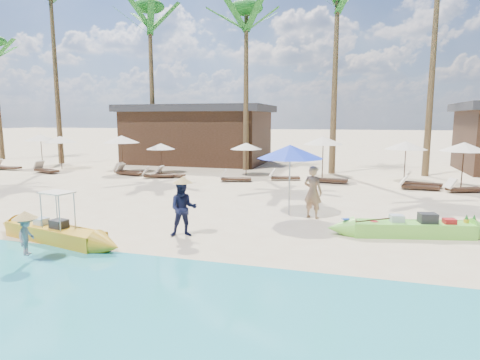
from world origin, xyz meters
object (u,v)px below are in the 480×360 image
(green_canoe, at_px, (412,228))
(blue_umbrella, at_px, (290,152))
(yellow_canoe, at_px, (54,233))
(tourist, at_px, (313,192))

(green_canoe, relative_size, blue_umbrella, 2.15)
(green_canoe, distance_m, yellow_canoe, 9.90)
(tourist, relative_size, blue_umbrella, 0.73)
(green_canoe, height_order, blue_umbrella, blue_umbrella)
(green_canoe, xyz_separation_m, blue_umbrella, (-3.75, 1.55, 1.97))
(yellow_canoe, xyz_separation_m, tourist, (6.44, 4.56, 0.66))
(tourist, bearing_deg, yellow_canoe, 55.45)
(yellow_canoe, relative_size, tourist, 2.98)
(blue_umbrella, bearing_deg, green_canoe, -22.46)
(green_canoe, bearing_deg, blue_umbrella, 145.25)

